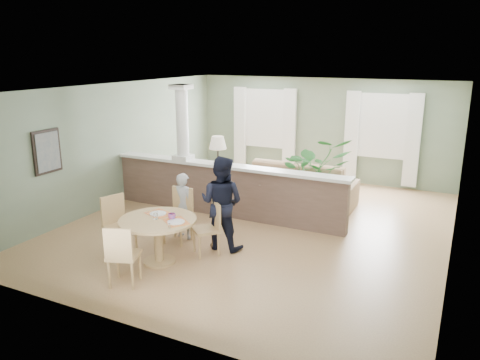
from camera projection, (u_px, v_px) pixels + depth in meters
The scene contains 12 objects.
ground at pixel (260, 225), 9.37m from camera, with size 8.00×8.00×0.00m, color tan.
room_shell at pixel (272, 130), 9.44m from camera, with size 7.02×8.02×2.71m.
pony_wall at pixel (221, 182), 9.77m from camera, with size 5.32×0.38×2.70m.
sofa at pixel (291, 185), 10.64m from camera, with size 2.89×1.13×0.85m, color #9C6F55.
houseplant at pixel (314, 173), 10.06m from camera, with size 1.48×1.28×1.64m, color #2C6E2E.
dining_table at pixel (159, 228), 7.54m from camera, with size 1.25×1.25×0.85m.
chair_far_boy at pixel (180, 212), 8.46m from camera, with size 0.45×0.45×0.98m.
chair_far_man at pixel (210, 226), 7.91m from camera, with size 0.58×0.58×0.91m.
chair_near at pixel (122, 253), 6.77m from camera, with size 0.55×0.55×0.95m.
chair_side at pixel (117, 222), 7.95m from camera, with size 0.58×0.58×1.00m.
child_person at pixel (184, 206), 8.57m from camera, with size 0.45×0.30×1.24m, color #9A9A9F.
man_person at pixel (222, 203), 8.07m from camera, with size 0.80×0.62×1.65m, color black.
Camera 1 is at (3.53, -8.07, 3.34)m, focal length 35.00 mm.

